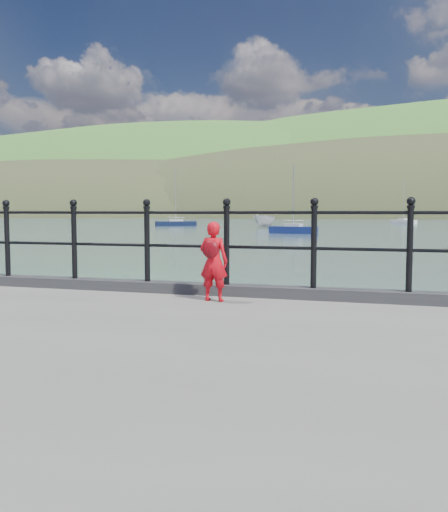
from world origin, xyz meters
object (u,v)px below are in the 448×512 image
(railing, at_px, (186,235))
(sailboat_left, at_px, (176,224))
(child, at_px, (213,261))
(sailboat_port, at_px, (293,230))
(launch_white, at_px, (265,221))
(sailboat_deep, at_px, (404,222))

(railing, relative_size, sailboat_left, 2.10)
(child, bearing_deg, sailboat_port, -79.72)
(railing, bearing_deg, launch_white, 101.32)
(launch_white, height_order, sailboat_port, sailboat_port)
(railing, bearing_deg, sailboat_port, 97.47)
(launch_white, bearing_deg, railing, -62.76)
(railing, xyz_separation_m, launch_white, (-12.32, 61.53, -0.92))
(sailboat_left, xyz_separation_m, sailboat_port, (21.68, -23.32, 0.00))
(sailboat_port, bearing_deg, sailboat_deep, 91.72)
(launch_white, height_order, sailboat_deep, sailboat_deep)
(railing, xyz_separation_m, sailboat_left, (-27.68, 69.13, -1.49))
(child, distance_m, sailboat_deep, 94.72)
(launch_white, xyz_separation_m, sailboat_deep, (18.05, 32.52, -0.56))
(sailboat_left, distance_m, sailboat_port, 31.84)
(launch_white, xyz_separation_m, sailboat_port, (6.31, -15.72, -0.56))
(sailboat_port, height_order, sailboat_deep, sailboat_deep)
(launch_white, relative_size, sailboat_port, 0.67)
(railing, height_order, child, railing)
(sailboat_left, relative_size, sailboat_deep, 1.06)
(sailboat_deep, bearing_deg, railing, -37.94)
(sailboat_left, height_order, sailboat_deep, sailboat_left)
(railing, xyz_separation_m, child, (0.58, -0.53, -0.30))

